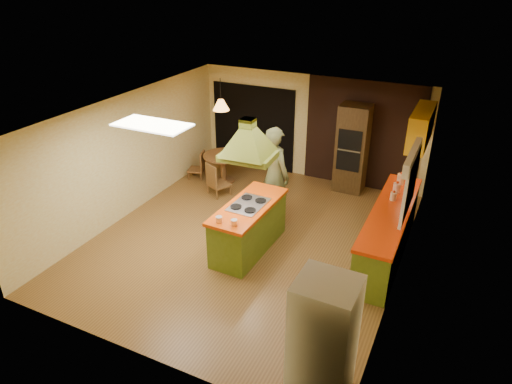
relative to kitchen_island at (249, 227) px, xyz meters
The scene contains 21 objects.
ground 0.58m from the kitchen_island, 112.37° to the left, with size 6.50×6.50×0.00m, color brown.
room_walls 0.85m from the kitchen_island, 112.37° to the left, with size 5.50×6.50×6.50m.
ceiling_plane 2.06m from the kitchen_island, 112.37° to the left, with size 6.50×6.50×0.00m, color silver.
brick_panel 3.80m from the kitchen_island, 72.46° to the left, with size 2.64×0.03×2.50m, color #381E14.
nook_opening 3.95m from the kitchen_island, 114.69° to the left, with size 2.20×0.03×2.10m, color black.
right_counter 2.49m from the kitchen_island, 21.52° to the left, with size 0.62×3.05×0.92m.
upper_cabinets 3.81m from the kitchen_island, 45.86° to the left, with size 0.34×1.40×0.70m, color yellow.
window_right 2.97m from the kitchen_island, 15.57° to the left, with size 0.12×1.35×1.06m.
fluor_panel 2.52m from the kitchen_island, 144.26° to the right, with size 1.20×0.60×0.03m, color white.
kitchen_island is the anchor object (origin of this frame).
range_hood 1.79m from the kitchen_island, ahead, with size 0.93×0.69×0.78m.
man 1.37m from the kitchen_island, 92.26° to the left, with size 0.72×0.47×1.97m, color #4B4E29.
refrigerator 3.32m from the kitchen_island, 48.39° to the right, with size 0.69×0.65×1.68m, color white.
wall_oven 3.45m from the kitchen_island, 73.08° to the left, with size 0.67×0.60×2.02m.
dining_table 2.99m from the kitchen_island, 128.21° to the left, with size 0.93×0.93×0.70m.
chair_left 3.40m from the kitchen_island, 138.57° to the left, with size 0.38×0.38×0.69m, color brown, non-canonical shape.
chair_near 2.34m from the kitchen_island, 133.26° to the left, with size 0.43×0.43×0.78m, color brown, non-canonical shape.
pendant_lamp 3.32m from the kitchen_island, 128.21° to the left, with size 0.37×0.37×0.24m, color #FF9E3F.
canister_large 3.10m from the kitchen_island, 41.86° to the left, with size 0.14×0.14×0.21m, color #F6E9C6.
canister_medium 2.84m from the kitchen_island, 35.48° to the left, with size 0.14×0.14×0.19m, color #FCE7CB.
canister_small 2.67m from the kitchen_island, 29.64° to the left, with size 0.11×0.11×0.15m, color #F4EAC5.
Camera 1 is at (3.32, -6.67, 4.74)m, focal length 32.00 mm.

